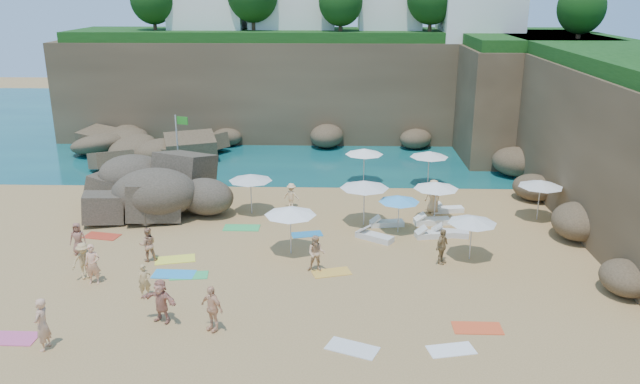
{
  "coord_description": "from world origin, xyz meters",
  "views": [
    {
      "loc": [
        2.93,
        -27.62,
        12.05
      ],
      "look_at": [
        2.0,
        3.0,
        2.0
      ],
      "focal_mm": 35.0,
      "sensor_mm": 36.0,
      "label": 1
    }
  ],
  "objects_px": {
    "person_stand_1": "(148,244)",
    "person_stand_6": "(42,324)",
    "parasol_1": "(364,151)",
    "person_stand_3": "(442,246)",
    "person_stand_5": "(210,200)",
    "rock_outcrop": "(151,208)",
    "parasol_0": "(251,177)",
    "person_stand_0": "(93,264)",
    "person_stand_2": "(291,195)",
    "person_stand_4": "(433,196)",
    "flag_pole": "(179,140)",
    "parasol_2": "(429,154)",
    "lounger_0": "(387,223)"
  },
  "relations": [
    {
      "from": "person_stand_0",
      "to": "person_stand_3",
      "type": "relative_size",
      "value": 1.07
    },
    {
      "from": "parasol_0",
      "to": "person_stand_5",
      "type": "bearing_deg",
      "value": -176.62
    },
    {
      "from": "flag_pole",
      "to": "person_stand_6",
      "type": "relative_size",
      "value": 2.27
    },
    {
      "from": "person_stand_0",
      "to": "person_stand_5",
      "type": "relative_size",
      "value": 1.09
    },
    {
      "from": "parasol_1",
      "to": "person_stand_3",
      "type": "xyz_separation_m",
      "value": [
        3.12,
        -12.29,
        -1.28
      ]
    },
    {
      "from": "parasol_1",
      "to": "rock_outcrop",
      "type": "bearing_deg",
      "value": -156.93
    },
    {
      "from": "person_stand_1",
      "to": "person_stand_3",
      "type": "relative_size",
      "value": 0.98
    },
    {
      "from": "person_stand_4",
      "to": "parasol_2",
      "type": "bearing_deg",
      "value": 134.77
    },
    {
      "from": "parasol_1",
      "to": "lounger_0",
      "type": "xyz_separation_m",
      "value": [
        0.97,
        -7.62,
        -1.98
      ]
    },
    {
      "from": "person_stand_6",
      "to": "parasol_2",
      "type": "bearing_deg",
      "value": 144.79
    },
    {
      "from": "person_stand_0",
      "to": "parasol_2",
      "type": "bearing_deg",
      "value": 36.09
    },
    {
      "from": "parasol_1",
      "to": "person_stand_2",
      "type": "relative_size",
      "value": 1.68
    },
    {
      "from": "person_stand_0",
      "to": "person_stand_4",
      "type": "relative_size",
      "value": 0.92
    },
    {
      "from": "parasol_1",
      "to": "person_stand_3",
      "type": "bearing_deg",
      "value": -75.75
    },
    {
      "from": "person_stand_3",
      "to": "flag_pole",
      "type": "bearing_deg",
      "value": 87.91
    },
    {
      "from": "rock_outcrop",
      "to": "person_stand_3",
      "type": "bearing_deg",
      "value": -24.37
    },
    {
      "from": "flag_pole",
      "to": "parasol_0",
      "type": "relative_size",
      "value": 1.82
    },
    {
      "from": "parasol_2",
      "to": "person_stand_2",
      "type": "distance_m",
      "value": 9.55
    },
    {
      "from": "person_stand_2",
      "to": "person_stand_3",
      "type": "distance_m",
      "value": 10.52
    },
    {
      "from": "parasol_2",
      "to": "person_stand_6",
      "type": "relative_size",
      "value": 1.24
    },
    {
      "from": "person_stand_0",
      "to": "person_stand_2",
      "type": "distance_m",
      "value": 12.59
    },
    {
      "from": "parasol_0",
      "to": "person_stand_4",
      "type": "height_order",
      "value": "parasol_0"
    },
    {
      "from": "parasol_0",
      "to": "person_stand_1",
      "type": "bearing_deg",
      "value": -120.83
    },
    {
      "from": "person_stand_1",
      "to": "person_stand_6",
      "type": "xyz_separation_m",
      "value": [
        -1.47,
        -7.49,
        0.16
      ]
    },
    {
      "from": "rock_outcrop",
      "to": "parasol_1",
      "type": "relative_size",
      "value": 2.96
    },
    {
      "from": "parasol_2",
      "to": "person_stand_1",
      "type": "height_order",
      "value": "parasol_2"
    },
    {
      "from": "parasol_0",
      "to": "person_stand_4",
      "type": "relative_size",
      "value": 1.25
    },
    {
      "from": "person_stand_5",
      "to": "parasol_0",
      "type": "bearing_deg",
      "value": 11.46
    },
    {
      "from": "flag_pole",
      "to": "parasol_1",
      "type": "distance_m",
      "value": 11.86
    },
    {
      "from": "parasol_1",
      "to": "person_stand_1",
      "type": "relative_size",
      "value": 1.5
    },
    {
      "from": "person_stand_5",
      "to": "person_stand_6",
      "type": "bearing_deg",
      "value": -94.4
    },
    {
      "from": "lounger_0",
      "to": "person_stand_2",
      "type": "xyz_separation_m",
      "value": [
        -5.29,
        2.77,
        0.59
      ]
    },
    {
      "from": "person_stand_6",
      "to": "parasol_1",
      "type": "bearing_deg",
      "value": 153.41
    },
    {
      "from": "person_stand_5",
      "to": "person_stand_6",
      "type": "height_order",
      "value": "person_stand_6"
    },
    {
      "from": "parasol_1",
      "to": "person_stand_6",
      "type": "height_order",
      "value": "parasol_1"
    },
    {
      "from": "flag_pole",
      "to": "parasol_1",
      "type": "relative_size",
      "value": 1.81
    },
    {
      "from": "parasol_0",
      "to": "person_stand_3",
      "type": "relative_size",
      "value": 1.45
    },
    {
      "from": "flag_pole",
      "to": "parasol_0",
      "type": "bearing_deg",
      "value": -47.32
    },
    {
      "from": "person_stand_2",
      "to": "person_stand_6",
      "type": "xyz_separation_m",
      "value": [
        -7.54,
        -15.05,
        0.25
      ]
    },
    {
      "from": "parasol_2",
      "to": "person_stand_0",
      "type": "distance_m",
      "value": 21.58
    },
    {
      "from": "parasol_2",
      "to": "parasol_0",
      "type": "bearing_deg",
      "value": -153.01
    },
    {
      "from": "person_stand_3",
      "to": "person_stand_6",
      "type": "xyz_separation_m",
      "value": [
        -14.98,
        -7.61,
        0.14
      ]
    },
    {
      "from": "rock_outcrop",
      "to": "person_stand_4",
      "type": "height_order",
      "value": "person_stand_4"
    },
    {
      "from": "parasol_1",
      "to": "lounger_0",
      "type": "relative_size",
      "value": 1.37
    },
    {
      "from": "person_stand_0",
      "to": "person_stand_2",
      "type": "bearing_deg",
      "value": 46.7
    },
    {
      "from": "rock_outcrop",
      "to": "parasol_0",
      "type": "relative_size",
      "value": 2.97
    },
    {
      "from": "person_stand_5",
      "to": "rock_outcrop",
      "type": "bearing_deg",
      "value": 176.4
    },
    {
      "from": "rock_outcrop",
      "to": "person_stand_3",
      "type": "height_order",
      "value": "person_stand_3"
    },
    {
      "from": "flag_pole",
      "to": "person_stand_0",
      "type": "xyz_separation_m",
      "value": [
        -0.21,
        -14.72,
        -1.93
      ]
    },
    {
      "from": "parasol_1",
      "to": "person_stand_2",
      "type": "xyz_separation_m",
      "value": [
        -4.32,
        -4.85,
        -1.39
      ]
    }
  ]
}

